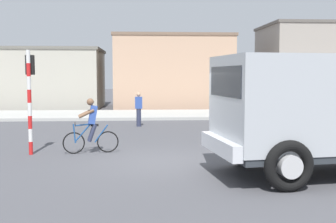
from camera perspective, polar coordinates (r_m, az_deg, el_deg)
The scene contains 10 objects.
ground_plane at distance 11.81m, azimuth -0.65°, elevation -6.90°, with size 120.00×120.00×0.00m, color #4C4C51.
sidewalk_far at distance 24.71m, azimuth -2.23°, elevation -0.42°, with size 80.00×5.00×0.16m, color #ADADA8.
truck_foreground at distance 10.80m, azimuth 20.81°, elevation 0.59°, with size 5.69×3.33×2.90m.
cyclist at distance 13.14m, azimuth -10.53°, elevation -1.94°, with size 1.71×0.55×1.72m.
traffic_light_pole at distance 13.36m, azimuth -18.48°, elevation 3.17°, with size 0.24×0.43×3.20m.
car_red_near at distance 20.91m, azimuth 15.69°, elevation 0.41°, with size 4.31×2.74×1.60m.
pedestrian_near_kerb at distance 19.69m, azimuth -4.05°, elevation 0.40°, with size 0.34×0.22×1.62m.
building_corner_left at distance 32.61m, azimuth -19.09°, elevation 4.33°, with size 11.49×6.44×4.35m.
building_mid_block at distance 30.98m, azimuth 0.59°, elevation 5.48°, with size 8.62×5.52×5.32m.
building_corner_right at distance 34.63m, azimuth 21.49°, elevation 5.85°, with size 10.53×6.41×6.25m.
Camera 1 is at (-0.60, -11.54, 2.45)m, focal length 44.33 mm.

